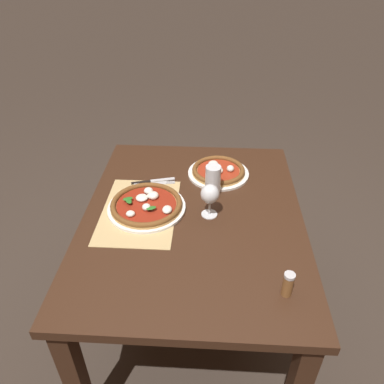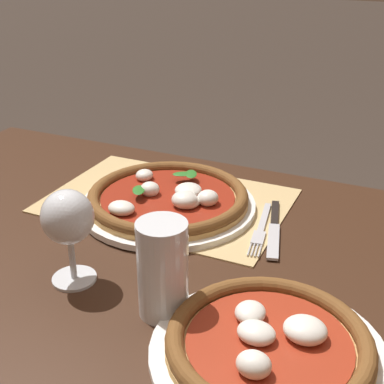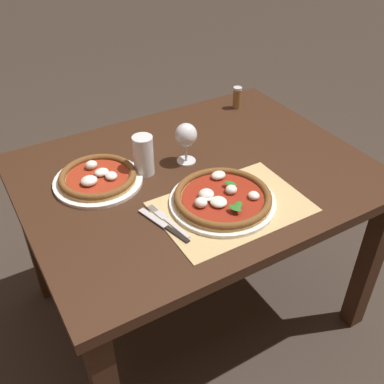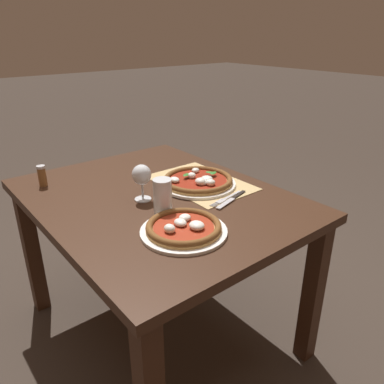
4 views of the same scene
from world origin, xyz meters
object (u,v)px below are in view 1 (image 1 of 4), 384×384
Objects in this scene: pizza_near at (147,205)px; fork at (155,183)px; knife at (153,181)px; wine_glass at (210,195)px; pint_glass at (213,181)px; pizza_far at (218,171)px; pepper_shaker at (288,284)px.

fork is at bearing 177.64° from pizza_near.
knife is at bearing -179.23° from pizza_near.
fork is (-0.22, -0.27, -0.10)m from wine_glass.
knife is at bearing -104.77° from pint_glass.
pizza_far is 3.18× the size of pepper_shaker.
pepper_shaker is at bearing 17.32° from pizza_far.
pizza_near is at bearing -128.81° from pepper_shaker.
pint_glass reaches higher than fork.
pizza_near is 0.22m from knife.
pint_glass reaches higher than pizza_far.
pepper_shaker is (0.66, 0.55, 0.04)m from knife.
pint_glass is (-0.14, 0.29, 0.05)m from pizza_near.
pepper_shaker reaches higher than pizza_near.
pint_glass is 0.31m from knife.
pizza_far is at bearing 170.67° from pint_glass.
wine_glass is 1.07× the size of pint_glass.
knife reaches higher than fork.
pepper_shaker reaches higher than pizza_far.
wine_glass is 0.73× the size of knife.
pizza_far is 0.33m from fork.
pizza_far is 0.33m from knife.
pizza_near is at bearing -2.36° from fork.
fork is at bearing -101.19° from pint_glass.
wine_glass is 0.78× the size of fork.
pizza_near is 1.73× the size of fork.
pizza_near is 2.39× the size of pint_glass.
pizza_far is (-0.30, 0.32, -0.00)m from pizza_near.
pepper_shaker reaches higher than fork.
wine_glass is (0.33, -0.04, 0.09)m from pizza_far.
pizza_far is 0.17m from pint_glass.
knife is (-0.08, -0.29, -0.06)m from pint_glass.
pepper_shaker is (0.58, 0.26, -0.02)m from pint_glass.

